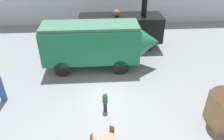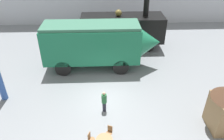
# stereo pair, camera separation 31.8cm
# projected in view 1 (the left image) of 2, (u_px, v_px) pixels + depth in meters

# --- Properties ---
(ground_plane) EXTENTS (80.00, 80.00, 0.00)m
(ground_plane) POSITION_uv_depth(u_px,v_px,m) (105.00, 96.00, 16.03)
(ground_plane) COLOR gray
(steam_locomotive) EXTENTS (8.16, 2.78, 5.33)m
(steam_locomotive) POSITION_uv_depth(u_px,v_px,m) (121.00, 28.00, 21.90)
(steam_locomotive) COLOR black
(steam_locomotive) RESTS_ON ground_plane
(streamlined_locomotive) EXTENTS (9.75, 2.67, 4.03)m
(streamlined_locomotive) POSITION_uv_depth(u_px,v_px,m) (99.00, 43.00, 18.21)
(streamlined_locomotive) COLOR #196B47
(streamlined_locomotive) RESTS_ON ground_plane
(cafe_chair_3) EXTENTS (0.38, 0.39, 0.87)m
(cafe_chair_3) POSITION_uv_depth(u_px,v_px,m) (112.00, 131.00, 12.50)
(cafe_chair_3) COLOR black
(cafe_chair_3) RESTS_ON ground_plane
(cafe_chair_4) EXTENTS (0.39, 0.38, 0.87)m
(cafe_chair_4) POSITION_uv_depth(u_px,v_px,m) (93.00, 139.00, 12.06)
(cafe_chair_4) COLOR black
(cafe_chair_4) RESTS_ON ground_plane
(visitor_person) EXTENTS (0.34, 0.34, 1.57)m
(visitor_person) POSITION_uv_depth(u_px,v_px,m) (105.00, 101.00, 14.25)
(visitor_person) COLOR #262633
(visitor_person) RESTS_ON ground_plane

